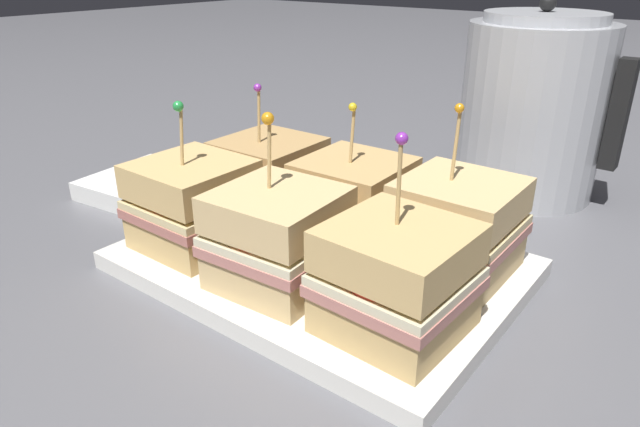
{
  "coord_description": "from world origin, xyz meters",
  "views": [
    {
      "loc": [
        0.31,
        -0.4,
        0.29
      ],
      "look_at": [
        0.0,
        0.0,
        0.06
      ],
      "focal_mm": 32.0,
      "sensor_mm": 36.0,
      "label": 1
    }
  ],
  "objects_px": {
    "sandwich_back_left": "(269,175)",
    "kettle_steel": "(532,108)",
    "sandwich_front_right": "(396,280)",
    "napkin_stack": "(149,185)",
    "sandwich_back_center": "(353,199)",
    "sandwich_front_center": "(276,237)",
    "sandwich_back_right": "(457,226)",
    "sandwich_front_left": "(193,204)",
    "serving_platter": "(320,264)"
  },
  "relations": [
    {
      "from": "sandwich_back_left",
      "to": "kettle_steel",
      "type": "relative_size",
      "value": 0.59
    },
    {
      "from": "sandwich_front_right",
      "to": "napkin_stack",
      "type": "height_order",
      "value": "sandwich_front_right"
    },
    {
      "from": "sandwich_back_center",
      "to": "kettle_steel",
      "type": "xyz_separation_m",
      "value": [
        0.08,
        0.28,
        0.05
      ]
    },
    {
      "from": "sandwich_back_center",
      "to": "sandwich_front_center",
      "type": "bearing_deg",
      "value": -91.08
    },
    {
      "from": "sandwich_front_center",
      "to": "sandwich_back_right",
      "type": "height_order",
      "value": "sandwich_back_right"
    },
    {
      "from": "sandwich_front_right",
      "to": "napkin_stack",
      "type": "relative_size",
      "value": 1.04
    },
    {
      "from": "sandwich_front_left",
      "to": "sandwich_front_center",
      "type": "height_order",
      "value": "sandwich_front_center"
    },
    {
      "from": "sandwich_front_center",
      "to": "kettle_steel",
      "type": "xyz_separation_m",
      "value": [
        0.08,
        0.4,
        0.05
      ]
    },
    {
      "from": "sandwich_back_right",
      "to": "sandwich_front_center",
      "type": "bearing_deg",
      "value": -134.56
    },
    {
      "from": "sandwich_front_left",
      "to": "sandwich_back_center",
      "type": "distance_m",
      "value": 0.16
    },
    {
      "from": "sandwich_back_center",
      "to": "kettle_steel",
      "type": "distance_m",
      "value": 0.3
    },
    {
      "from": "serving_platter",
      "to": "sandwich_front_center",
      "type": "relative_size",
      "value": 2.4
    },
    {
      "from": "sandwich_front_right",
      "to": "sandwich_back_left",
      "type": "bearing_deg",
      "value": 153.97
    },
    {
      "from": "sandwich_front_left",
      "to": "sandwich_back_right",
      "type": "xyz_separation_m",
      "value": [
        0.23,
        0.11,
        0.0
      ]
    },
    {
      "from": "sandwich_front_center",
      "to": "napkin_stack",
      "type": "bearing_deg",
      "value": 163.93
    },
    {
      "from": "sandwich_back_center",
      "to": "sandwich_front_right",
      "type": "bearing_deg",
      "value": -43.98
    },
    {
      "from": "sandwich_front_right",
      "to": "sandwich_back_right",
      "type": "relative_size",
      "value": 1.01
    },
    {
      "from": "serving_platter",
      "to": "sandwich_back_left",
      "type": "height_order",
      "value": "sandwich_back_left"
    },
    {
      "from": "sandwich_front_right",
      "to": "sandwich_back_left",
      "type": "xyz_separation_m",
      "value": [
        -0.24,
        0.12,
        -0.0
      ]
    },
    {
      "from": "serving_platter",
      "to": "sandwich_front_right",
      "type": "relative_size",
      "value": 2.33
    },
    {
      "from": "sandwich_back_right",
      "to": "napkin_stack",
      "type": "bearing_deg",
      "value": -175.72
    },
    {
      "from": "sandwich_back_center",
      "to": "napkin_stack",
      "type": "height_order",
      "value": "sandwich_back_center"
    },
    {
      "from": "serving_platter",
      "to": "sandwich_back_left",
      "type": "bearing_deg",
      "value": 154.1
    },
    {
      "from": "sandwich_back_center",
      "to": "sandwich_back_right",
      "type": "bearing_deg",
      "value": 0.6
    },
    {
      "from": "sandwich_front_left",
      "to": "kettle_steel",
      "type": "bearing_deg",
      "value": 63.24
    },
    {
      "from": "sandwich_back_right",
      "to": "sandwich_back_center",
      "type": "bearing_deg",
      "value": -179.4
    },
    {
      "from": "sandwich_front_center",
      "to": "sandwich_back_right",
      "type": "distance_m",
      "value": 0.17
    },
    {
      "from": "kettle_steel",
      "to": "napkin_stack",
      "type": "xyz_separation_m",
      "value": [
        -0.39,
        -0.31,
        -0.1
      ]
    },
    {
      "from": "sandwich_front_right",
      "to": "sandwich_back_right",
      "type": "height_order",
      "value": "sandwich_front_right"
    },
    {
      "from": "sandwich_back_center",
      "to": "sandwich_back_right",
      "type": "distance_m",
      "value": 0.12
    },
    {
      "from": "kettle_steel",
      "to": "sandwich_back_left",
      "type": "bearing_deg",
      "value": -124.99
    },
    {
      "from": "sandwich_front_left",
      "to": "sandwich_back_right",
      "type": "relative_size",
      "value": 0.95
    },
    {
      "from": "sandwich_back_center",
      "to": "napkin_stack",
      "type": "bearing_deg",
      "value": -174.35
    },
    {
      "from": "sandwich_back_right",
      "to": "sandwich_back_left",
      "type": "bearing_deg",
      "value": -179.58
    },
    {
      "from": "serving_platter",
      "to": "kettle_steel",
      "type": "xyz_separation_m",
      "value": [
        0.08,
        0.34,
        0.1
      ]
    },
    {
      "from": "sandwich_front_center",
      "to": "sandwich_back_center",
      "type": "relative_size",
      "value": 1.07
    },
    {
      "from": "kettle_steel",
      "to": "serving_platter",
      "type": "bearing_deg",
      "value": -103.46
    },
    {
      "from": "sandwich_front_left",
      "to": "napkin_stack",
      "type": "xyz_separation_m",
      "value": [
        -0.19,
        0.08,
        -0.05
      ]
    },
    {
      "from": "napkin_stack",
      "to": "sandwich_front_center",
      "type": "bearing_deg",
      "value": -16.07
    },
    {
      "from": "sandwich_front_center",
      "to": "sandwich_back_left",
      "type": "distance_m",
      "value": 0.16
    },
    {
      "from": "sandwich_front_left",
      "to": "sandwich_back_left",
      "type": "relative_size",
      "value": 1.01
    },
    {
      "from": "sandwich_front_left",
      "to": "sandwich_front_right",
      "type": "xyz_separation_m",
      "value": [
        0.24,
        -0.0,
        0.0
      ]
    },
    {
      "from": "serving_platter",
      "to": "napkin_stack",
      "type": "xyz_separation_m",
      "value": [
        -0.31,
        0.03,
        0.0
      ]
    },
    {
      "from": "sandwich_front_right",
      "to": "serving_platter",
      "type": "bearing_deg",
      "value": 153.85
    },
    {
      "from": "serving_platter",
      "to": "sandwich_front_left",
      "type": "height_order",
      "value": "sandwich_front_left"
    },
    {
      "from": "sandwich_front_right",
      "to": "kettle_steel",
      "type": "xyz_separation_m",
      "value": [
        -0.04,
        0.4,
        0.05
      ]
    },
    {
      "from": "serving_platter",
      "to": "sandwich_front_left",
      "type": "distance_m",
      "value": 0.14
    },
    {
      "from": "sandwich_front_center",
      "to": "napkin_stack",
      "type": "height_order",
      "value": "sandwich_front_center"
    },
    {
      "from": "sandwich_back_center",
      "to": "kettle_steel",
      "type": "bearing_deg",
      "value": 73.81
    },
    {
      "from": "kettle_steel",
      "to": "napkin_stack",
      "type": "bearing_deg",
      "value": -141.18
    }
  ]
}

